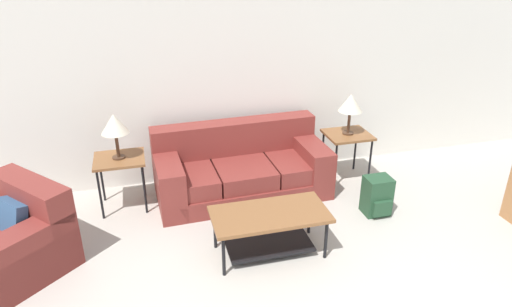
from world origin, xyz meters
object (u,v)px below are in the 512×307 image
at_px(couch, 241,170).
at_px(armchair, 9,243).
at_px(side_table_left, 120,163).
at_px(table_lamp_left, 114,125).
at_px(coffee_table, 270,223).
at_px(backpack, 377,196).
at_px(side_table_right, 347,138).
at_px(table_lamp_right, 351,104).

xyz_separation_m(couch, armchair, (-2.37, -0.86, -0.01)).
distance_m(side_table_left, table_lamp_left, 0.46).
relative_size(coffee_table, backpack, 2.52).
xyz_separation_m(coffee_table, table_lamp_left, (-1.36, 1.26, 0.67)).
relative_size(side_table_left, table_lamp_left, 1.21).
bearing_deg(side_table_right, side_table_left, 180.00).
distance_m(table_lamp_left, table_lamp_right, 2.74).
height_order(couch, armchair, couch).
bearing_deg(side_table_left, couch, -0.82).
bearing_deg(couch, side_table_left, 179.18).
height_order(armchair, side_table_right, armchair).
bearing_deg(backpack, table_lamp_left, 162.16).
relative_size(side_table_right, table_lamp_left, 1.21).
height_order(couch, table_lamp_right, table_lamp_right).
bearing_deg(table_lamp_right, table_lamp_left, 180.00).
height_order(armchair, table_lamp_right, table_lamp_right).
relative_size(side_table_right, table_lamp_right, 1.21).
bearing_deg(side_table_left, coffee_table, -42.88).
bearing_deg(armchair, coffee_table, -9.09).
bearing_deg(armchair, couch, 20.07).
bearing_deg(side_table_right, couch, -179.18).
xyz_separation_m(coffee_table, backpack, (1.36, 0.39, -0.12)).
height_order(coffee_table, table_lamp_left, table_lamp_left).
bearing_deg(side_table_left, table_lamp_right, 0.00).
relative_size(armchair, side_table_right, 2.14).
height_order(side_table_right, table_lamp_right, table_lamp_right).
bearing_deg(table_lamp_right, coffee_table, -137.64).
bearing_deg(side_table_left, table_lamp_left, 180.00).
xyz_separation_m(armchair, side_table_right, (3.74, 0.88, 0.26)).
relative_size(coffee_table, side_table_left, 1.80).
bearing_deg(armchair, side_table_right, 13.31).
height_order(couch, backpack, couch).
relative_size(couch, table_lamp_left, 4.00).
height_order(side_table_left, table_lamp_right, table_lamp_right).
bearing_deg(side_table_left, armchair, -138.44).
relative_size(table_lamp_left, backpack, 1.16).
bearing_deg(couch, armchair, -159.93).
height_order(table_lamp_left, table_lamp_right, same).
relative_size(side_table_left, side_table_right, 1.00).
height_order(couch, side_table_left, couch).
bearing_deg(armchair, table_lamp_left, 41.56).
distance_m(armchair, side_table_right, 3.85).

